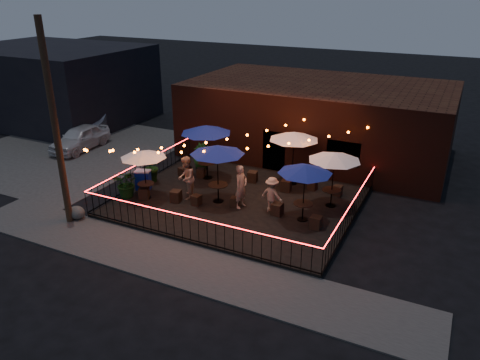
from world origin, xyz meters
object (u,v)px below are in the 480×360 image
object	(u,v)px
cafe_table_5	(335,157)
cafe_table_3	(294,137)
cafe_table_4	(305,170)
cafe_table_2	(217,151)
boulder	(77,213)
cooler	(143,180)
utility_pole	(55,127)
cafe_table_0	(143,155)
cafe_table_1	(206,130)

from	to	relation	value
cafe_table_5	cafe_table_3	bearing A→B (deg)	146.45
cafe_table_4	cafe_table_2	bearing A→B (deg)	179.66
boulder	cooler	bearing A→B (deg)	77.22
utility_pole	cafe_table_0	bearing A→B (deg)	62.18
cafe_table_2	cafe_table_3	xyz separation A→B (m)	(2.20, 3.29, -0.01)
cafe_table_0	cafe_table_2	world-z (taller)	cafe_table_2
cafe_table_4	cafe_table_5	distance (m)	1.88
cafe_table_0	cafe_table_3	size ratio (longest dim) A/B	1.02
cafe_table_3	cooler	bearing A→B (deg)	-148.47
cafe_table_0	boulder	distance (m)	3.63
cafe_table_5	cooler	xyz separation A→B (m)	(-8.30, -2.10, -1.76)
cafe_table_4	cafe_table_5	xyz separation A→B (m)	(0.66, 1.76, 0.05)
cafe_table_0	cooler	xyz separation A→B (m)	(-0.70, 0.71, -1.56)
cafe_table_2	cafe_table_0	bearing A→B (deg)	-160.61
cafe_table_0	cafe_table_1	bearing A→B (deg)	67.94
cafe_table_1	cafe_table_2	bearing A→B (deg)	-50.06
cooler	cafe_table_0	bearing A→B (deg)	-64.89
utility_pole	cafe_table_0	world-z (taller)	utility_pole
utility_pole	cafe_table_5	distance (m)	11.02
cafe_table_0	cafe_table_2	size ratio (longest dim) A/B	0.90
cafe_table_1	cooler	distance (m)	3.74
utility_pole	cafe_table_1	size ratio (longest dim) A/B	2.98
cafe_table_1	cafe_table_4	xyz separation A→B (m)	(5.65, -2.13, -0.28)
cafe_table_1	cooler	bearing A→B (deg)	-128.91
cafe_table_4	cooler	size ratio (longest dim) A/B	3.11
cafe_table_5	boulder	size ratio (longest dim) A/B	3.07
cafe_table_2	boulder	bearing A→B (deg)	-139.94
boulder	cafe_table_4	bearing A→B (deg)	24.23
cafe_table_1	cafe_table_5	distance (m)	6.33
cafe_table_1	cafe_table_5	bearing A→B (deg)	-3.32
cafe_table_5	boulder	xyz separation A→B (m)	(-9.08, -5.55, -2.06)
utility_pole	cafe_table_2	size ratio (longest dim) A/B	2.76
cafe_table_5	cafe_table_4	bearing A→B (deg)	-110.67
cafe_table_1	cafe_table_5	xyz separation A→B (m)	(6.31, -0.37, -0.23)
cafe_table_0	cafe_table_4	distance (m)	7.02
cafe_table_0	cafe_table_2	distance (m)	3.25
cafe_table_2	boulder	world-z (taller)	cafe_table_2
cafe_table_3	boulder	bearing A→B (deg)	-133.48
utility_pole	cafe_table_4	world-z (taller)	utility_pole
cafe_table_2	cafe_table_4	xyz separation A→B (m)	(3.89, -0.02, -0.18)
cafe_table_4	cooler	bearing A→B (deg)	-177.48
utility_pole	cafe_table_3	xyz separation A→B (m)	(6.85, 7.40, -1.51)
cafe_table_2	cooler	distance (m)	4.21
cafe_table_1	cafe_table_2	world-z (taller)	cafe_table_1
utility_pole	cafe_table_1	world-z (taller)	utility_pole
cafe_table_3	boulder	distance (m)	10.03
cafe_table_1	cooler	size ratio (longest dim) A/B	2.93
cafe_table_0	cafe_table_3	world-z (taller)	cafe_table_3
cafe_table_5	boulder	distance (m)	10.84
cafe_table_3	cafe_table_5	xyz separation A→B (m)	(2.35, -1.56, -0.12)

